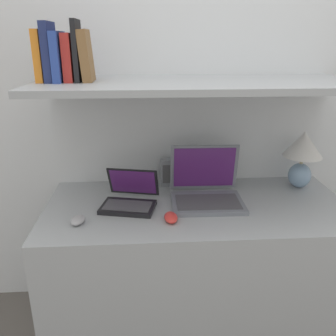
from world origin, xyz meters
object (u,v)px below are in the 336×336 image
at_px(table_lamp, 303,152).
at_px(second_mouse, 78,220).
at_px(router_box, 169,172).
at_px(book_blue, 59,57).
at_px(laptop_large, 206,190).
at_px(book_red, 69,58).
at_px(book_black, 77,51).
at_px(book_navy, 50,52).
at_px(book_orange, 40,56).
at_px(computer_mouse, 171,217).
at_px(book_brown, 86,56).
at_px(laptop_small, 130,198).

xyz_separation_m(table_lamp, second_mouse, (-1.10, -0.33, -0.18)).
height_order(second_mouse, router_box, router_box).
distance_m(router_box, book_blue, 0.79).
xyz_separation_m(laptop_large, book_red, (-0.60, 0.03, 0.61)).
relative_size(second_mouse, book_black, 0.37).
bearing_deg(book_navy, book_red, 0.00).
xyz_separation_m(laptop_large, book_navy, (-0.68, 0.03, 0.64)).
bearing_deg(table_lamp, book_red, -174.42).
xyz_separation_m(router_box, book_orange, (-0.56, -0.18, 0.60)).
height_order(router_box, book_blue, book_blue).
bearing_deg(book_black, table_lamp, 5.77).
bearing_deg(book_blue, table_lamp, 5.37).
distance_m(table_lamp, computer_mouse, 0.80).
xyz_separation_m(laptop_large, book_brown, (-0.53, 0.03, 0.62)).
bearing_deg(book_brown, router_box, 26.44).
xyz_separation_m(book_red, book_brown, (0.07, 0.00, 0.01)).
bearing_deg(laptop_large, computer_mouse, -133.91).
height_order(laptop_small, book_blue, book_blue).
height_order(router_box, book_navy, book_navy).
distance_m(book_blue, book_black, 0.08).
bearing_deg(computer_mouse, book_orange, 157.34).
xyz_separation_m(book_blue, book_brown, (0.11, 0.00, 0.00)).
xyz_separation_m(second_mouse, book_brown, (0.05, 0.22, 0.66)).
bearing_deg(book_navy, book_orange, 180.00).
bearing_deg(book_navy, table_lamp, 5.21).
relative_size(laptop_large, book_black, 1.37).
height_order(router_box, book_brown, book_brown).
height_order(laptop_large, book_brown, book_brown).
relative_size(second_mouse, book_blue, 0.45).
distance_m(laptop_small, book_red, 0.68).
relative_size(router_box, book_blue, 0.71).
height_order(table_lamp, book_blue, book_blue).
xyz_separation_m(table_lamp, book_brown, (-1.05, -0.11, 0.48)).
xyz_separation_m(second_mouse, router_box, (0.42, 0.40, 0.06)).
relative_size(computer_mouse, book_black, 0.40).
distance_m(second_mouse, book_black, 0.71).
xyz_separation_m(laptop_large, second_mouse, (-0.58, -0.19, -0.04)).
bearing_deg(laptop_large, router_box, 127.84).
xyz_separation_m(laptop_large, book_black, (-0.57, 0.03, 0.64)).
bearing_deg(book_blue, laptop_small, -12.73).
xyz_separation_m(book_blue, book_red, (0.04, 0.00, -0.00)).
xyz_separation_m(table_lamp, book_red, (-1.12, -0.11, 0.48)).
relative_size(router_box, book_black, 0.58).
distance_m(second_mouse, book_blue, 0.69).
distance_m(laptop_small, book_black, 0.69).
height_order(book_navy, book_red, book_navy).
bearing_deg(computer_mouse, book_red, 151.80).
distance_m(table_lamp, book_red, 1.22).
bearing_deg(book_red, book_brown, 0.00).
xyz_separation_m(router_box, book_brown, (-0.37, -0.18, 0.60)).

